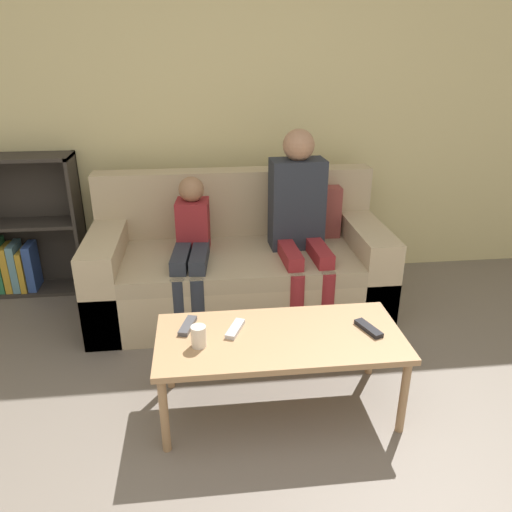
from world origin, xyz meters
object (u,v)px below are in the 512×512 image
(couch, at_px, (240,267))
(tv_remote_0, at_px, (369,328))
(bookshelf, at_px, (24,238))
(tv_remote_1, at_px, (235,329))
(coffee_table, at_px, (280,343))
(person_child, at_px, (191,245))
(cup_near, at_px, (199,336))
(tv_remote_2, at_px, (188,326))
(person_adult, at_px, (299,213))

(couch, xyz_separation_m, tv_remote_0, (0.54, -1.10, 0.14))
(bookshelf, relative_size, tv_remote_1, 5.80)
(coffee_table, xyz_separation_m, person_child, (-0.42, 0.95, 0.14))
(coffee_table, bearing_deg, cup_near, -173.33)
(person_child, bearing_deg, tv_remote_2, -85.87)
(cup_near, xyz_separation_m, tv_remote_2, (-0.05, 0.17, -0.04))
(tv_remote_2, bearing_deg, person_child, 105.14)
(couch, relative_size, person_child, 2.07)
(tv_remote_0, bearing_deg, coffee_table, 159.45)
(bookshelf, distance_m, person_adult, 2.03)
(coffee_table, bearing_deg, tv_remote_2, 164.54)
(couch, xyz_separation_m, bookshelf, (-1.55, 0.45, 0.11))
(cup_near, xyz_separation_m, tv_remote_0, (0.82, 0.04, -0.04))
(bookshelf, height_order, tv_remote_0, bookshelf)
(coffee_table, height_order, person_child, person_child)
(bookshelf, xyz_separation_m, coffee_table, (1.65, -1.55, -0.02))
(coffee_table, bearing_deg, bookshelf, 136.83)
(bookshelf, relative_size, cup_near, 9.87)
(bookshelf, bearing_deg, person_child, -25.90)
(person_child, height_order, tv_remote_0, person_child)
(coffee_table, relative_size, person_child, 1.26)
(tv_remote_1, bearing_deg, tv_remote_0, 17.09)
(tv_remote_1, bearing_deg, tv_remote_2, -170.21)
(tv_remote_2, bearing_deg, bookshelf, 146.70)
(couch, distance_m, coffee_table, 1.11)
(couch, bearing_deg, person_child, -155.09)
(bookshelf, distance_m, coffee_table, 2.26)
(couch, distance_m, bookshelf, 1.61)
(couch, xyz_separation_m, person_adult, (0.39, -0.08, 0.40))
(couch, xyz_separation_m, cup_near, (-0.28, -1.15, 0.18))
(bookshelf, height_order, tv_remote_2, bookshelf)
(couch, relative_size, coffee_table, 1.64)
(coffee_table, distance_m, tv_remote_0, 0.44)
(couch, distance_m, person_child, 0.42)
(tv_remote_0, bearing_deg, bookshelf, 123.09)
(person_child, relative_size, tv_remote_1, 5.37)
(cup_near, distance_m, tv_remote_0, 0.83)
(person_adult, height_order, tv_remote_2, person_adult)
(cup_near, height_order, tv_remote_1, cup_near)
(coffee_table, bearing_deg, tv_remote_0, -0.23)
(couch, bearing_deg, coffee_table, -84.54)
(person_adult, xyz_separation_m, cup_near, (-0.67, -1.06, -0.22))
(tv_remote_1, bearing_deg, person_child, 126.67)
(person_adult, bearing_deg, tv_remote_2, -131.83)
(tv_remote_0, bearing_deg, person_child, 111.73)
(person_child, distance_m, cup_near, 1.00)
(couch, relative_size, bookshelf, 1.92)
(cup_near, bearing_deg, tv_remote_0, 3.02)
(person_child, xyz_separation_m, tv_remote_2, (-0.02, -0.83, -0.09))
(person_adult, bearing_deg, tv_remote_0, -84.19)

